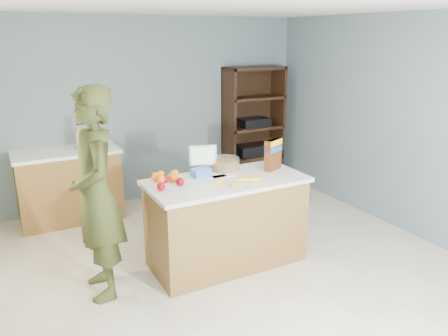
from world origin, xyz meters
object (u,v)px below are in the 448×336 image
person (96,195)px  cereal_box (273,152)px  tv (203,157)px  counter_peninsula (226,225)px  shelving_unit (252,129)px

person → cereal_box: bearing=90.7°
tv → counter_peninsula: bearing=-74.2°
shelving_unit → person: person is taller
person → tv: bearing=104.4°
person → tv: 1.18m
person → cereal_box: (1.81, -0.01, 0.15)m
tv → cereal_box: bearing=-22.8°
counter_peninsula → shelving_unit: (1.55, 2.05, 0.45)m
counter_peninsula → cereal_box: size_ratio=4.84×
shelving_unit → cereal_box: (-0.97, -2.00, 0.22)m
counter_peninsula → tv: bearing=105.8°
person → tv: (1.15, 0.27, 0.13)m
counter_peninsula → tv: 0.73m
shelving_unit → person: 3.43m
shelving_unit → counter_peninsula: bearing=-127.1°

